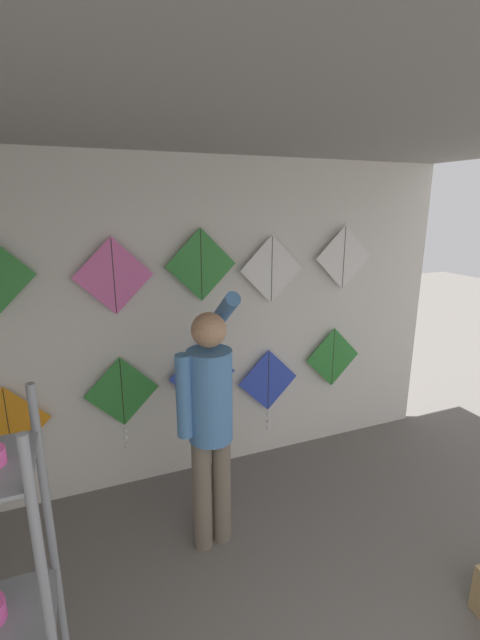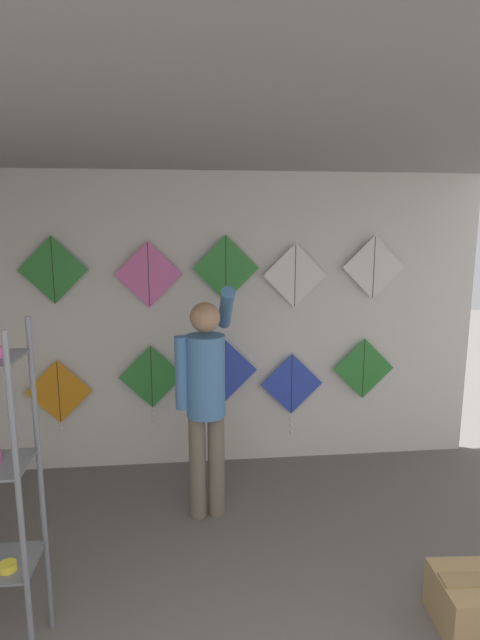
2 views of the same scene
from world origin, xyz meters
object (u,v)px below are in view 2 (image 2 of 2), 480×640
(shopkeeper, at_px, (206,391))
(cardboard_box, at_px, (480,603))
(kite_3, at_px, (292,387))
(kite_8, at_px, (295,275))
(kite_5, at_px, (53,270))
(kite_2, at_px, (225,371))
(kite_7, at_px, (226,268))
(kite_0, at_px, (59,394))
(kite_6, at_px, (149,275))
(kite_4, at_px, (363,369))
(kite_1, at_px, (152,380))
(kite_9, at_px, (374,267))

(shopkeeper, bearing_deg, cardboard_box, -47.42)
(kite_3, bearing_deg, kite_8, 3.60)
(kite_5, bearing_deg, kite_3, -0.02)
(kite_2, distance_m, kite_7, 0.98)
(kite_0, bearing_deg, shopkeeper, -32.87)
(cardboard_box, bearing_deg, kite_3, 106.59)
(kite_5, xyz_separation_m, kite_6, (0.84, 0.00, -0.05))
(cardboard_box, bearing_deg, kite_2, 120.58)
(cardboard_box, bearing_deg, kite_0, 142.33)
(shopkeeper, relative_size, kite_5, 3.05)
(shopkeeper, distance_m, cardboard_box, 2.22)
(kite_4, height_order, kite_8, kite_8)
(cardboard_box, bearing_deg, shopkeeper, 138.57)
(kite_0, distance_m, kite_1, 0.86)
(kite_3, distance_m, kite_9, 1.40)
(kite_2, xyz_separation_m, kite_3, (0.65, -0.00, -0.19))
(kite_2, xyz_separation_m, kite_5, (-1.53, 0.00, 0.97))
(kite_7, bearing_deg, kite_3, -0.08)
(kite_1, bearing_deg, kite_0, 179.98)
(shopkeeper, distance_m, kite_7, 1.25)
(kite_1, height_order, kite_8, kite_8)
(shopkeeper, relative_size, cardboard_box, 3.57)
(kite_2, bearing_deg, kite_1, -179.93)
(kite_3, bearing_deg, kite_7, 179.92)
(kite_6, distance_m, kite_7, 0.71)
(kite_3, distance_m, kite_5, 2.47)
(kite_4, xyz_separation_m, kite_5, (-2.90, 0.00, 1.00))
(kite_0, height_order, kite_1, kite_1)
(cardboard_box, relative_size, kite_4, 0.85)
(kite_7, bearing_deg, kite_4, 0.00)
(kite_4, bearing_deg, kite_1, -179.98)
(kite_3, distance_m, kite_6, 1.75)
(kite_9, bearing_deg, kite_6, 180.00)
(shopkeeper, xyz_separation_m, kite_2, (0.22, 0.86, -0.10))
(kite_4, height_order, kite_5, kite_5)
(kite_4, bearing_deg, kite_3, -179.93)
(kite_0, distance_m, kite_2, 1.56)
(kite_0, height_order, kite_7, kite_7)
(kite_7, height_order, kite_9, kite_7)
(kite_0, xyz_separation_m, kite_5, (0.02, 0.00, 1.15))
(kite_1, distance_m, kite_5, 1.34)
(kite_3, xyz_separation_m, kite_7, (-0.64, 0.00, 1.17))
(kite_4, distance_m, kite_6, 2.27)
(kite_0, distance_m, kite_4, 2.92)
(kite_0, height_order, kite_9, kite_9)
(kite_0, bearing_deg, cardboard_box, -37.67)
(kite_2, relative_size, kite_3, 0.75)
(kite_4, height_order, kite_6, kite_6)
(shopkeeper, distance_m, kite_6, 1.29)
(kite_5, bearing_deg, kite_6, 0.00)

